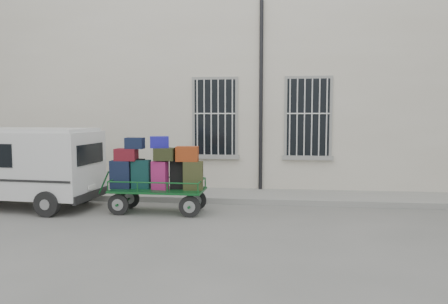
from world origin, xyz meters
name	(u,v)px	position (x,y,z in m)	size (l,w,h in m)	color
ground	(214,216)	(0.00, 0.00, 0.00)	(80.00, 80.00, 0.00)	#61615D
building	(236,95)	(0.00, 5.50, 3.00)	(24.00, 5.15, 6.00)	beige
sidewalk	(225,195)	(0.00, 2.20, 0.07)	(24.00, 1.70, 0.15)	gray
luggage_cart	(157,174)	(-1.38, 0.19, 0.93)	(2.59, 1.03, 1.82)	black
van	(19,162)	(-4.99, 0.37, 1.14)	(4.07, 2.03, 1.99)	silver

